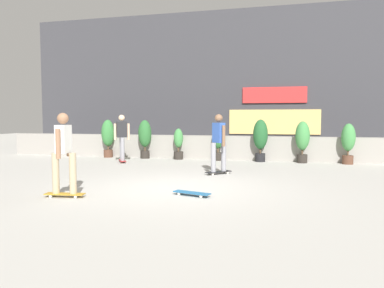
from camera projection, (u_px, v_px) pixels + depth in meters
name	position (u px, v px, depth m)	size (l,w,h in m)	color
ground_plane	(176.00, 188.00, 8.41)	(48.00, 48.00, 0.00)	#B2AFA8
planter_wall	(220.00, 147.00, 14.19)	(18.00, 0.40, 0.90)	gray
building_backdrop	(235.00, 83.00, 17.85)	(20.00, 2.08, 6.50)	#38383D
potted_plant_0	(108.00, 135.00, 14.81)	(0.52, 0.52, 1.51)	brown
potted_plant_1	(145.00, 136.00, 14.42)	(0.51, 0.51, 1.50)	#2D2823
potted_plant_2	(178.00, 143.00, 14.11)	(0.36, 0.36, 1.18)	#2D2823
potted_plant_3	(218.00, 142.00, 13.74)	(0.40, 0.40, 1.27)	#2D2823
potted_plant_4	(260.00, 137.00, 13.34)	(0.53, 0.53, 1.53)	black
potted_plant_5	(302.00, 139.00, 12.99)	(0.50, 0.50, 1.47)	#2D2823
potted_plant_6	(348.00, 141.00, 12.63)	(0.46, 0.46, 1.40)	brown
skater_by_wall_right	(64.00, 151.00, 7.38)	(0.82, 0.56, 1.70)	#BF8C26
skater_mid_plaza	(219.00, 141.00, 10.38)	(0.70, 0.72, 1.70)	black
skater_foreground	(122.00, 136.00, 13.17)	(0.58, 0.79, 1.70)	maroon
skateboard_near_camera	(192.00, 193.00, 7.56)	(0.82, 0.42, 0.08)	#266699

